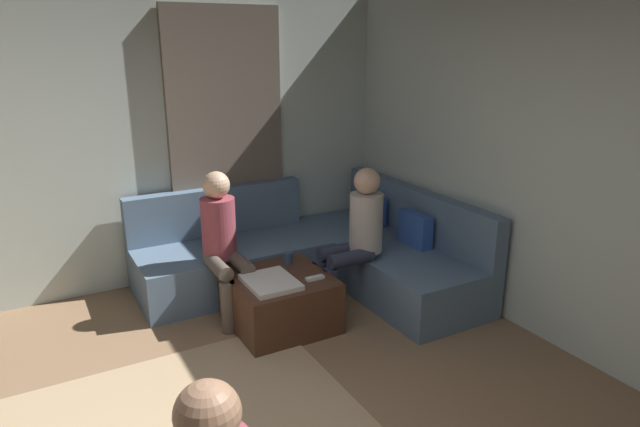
% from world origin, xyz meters
% --- Properties ---
extents(wall_back, '(6.00, 0.12, 2.70)m').
position_xyz_m(wall_back, '(0.00, 2.94, 1.35)').
color(wall_back, silver).
rests_on(wall_back, ground_plane).
extents(wall_left, '(0.12, 6.00, 2.70)m').
position_xyz_m(wall_left, '(-2.94, 0.00, 1.35)').
color(wall_left, silver).
rests_on(wall_left, ground_plane).
extents(curtain_panel, '(0.06, 1.10, 2.50)m').
position_xyz_m(curtain_panel, '(-2.84, 1.30, 1.25)').
color(curtain_panel, '#726659').
rests_on(curtain_panel, ground_plane).
extents(sectional_couch, '(2.10, 2.55, 0.87)m').
position_xyz_m(sectional_couch, '(-2.08, 1.88, 0.28)').
color(sectional_couch, slate).
rests_on(sectional_couch, ground_plane).
extents(ottoman, '(0.76, 0.76, 0.42)m').
position_xyz_m(ottoman, '(-1.53, 1.21, 0.21)').
color(ottoman, '#4C2D1E').
rests_on(ottoman, ground_plane).
extents(folded_blanket, '(0.44, 0.36, 0.04)m').
position_xyz_m(folded_blanket, '(-1.43, 1.09, 0.44)').
color(folded_blanket, white).
rests_on(folded_blanket, ottoman).
extents(coffee_mug, '(0.08, 0.08, 0.10)m').
position_xyz_m(coffee_mug, '(-1.75, 1.39, 0.47)').
color(coffee_mug, '#334C72').
rests_on(coffee_mug, ottoman).
extents(game_remote, '(0.05, 0.15, 0.02)m').
position_xyz_m(game_remote, '(-1.35, 1.43, 0.43)').
color(game_remote, white).
rests_on(game_remote, ottoman).
extents(person_on_couch_back, '(0.30, 0.60, 1.20)m').
position_xyz_m(person_on_couch_back, '(-1.55, 1.93, 0.66)').
color(person_on_couch_back, '#2D3347').
rests_on(person_on_couch_back, ground_plane).
extents(person_on_couch_side, '(0.60, 0.30, 1.20)m').
position_xyz_m(person_on_couch_side, '(-1.93, 0.90, 0.66)').
color(person_on_couch_side, brown).
rests_on(person_on_couch_side, ground_plane).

